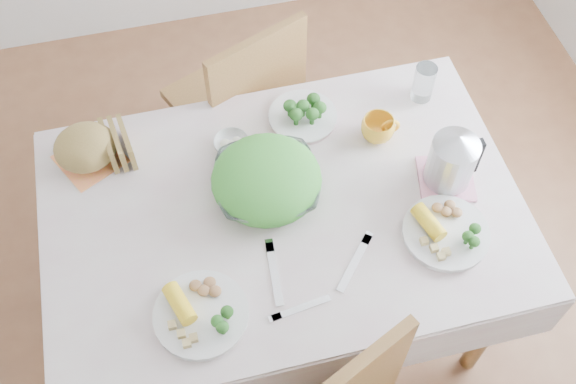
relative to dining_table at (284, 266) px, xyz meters
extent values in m
plane|color=brown|center=(0.00, 0.00, -0.38)|extent=(3.60, 3.60, 0.00)
cube|color=brown|center=(0.00, 0.00, 0.00)|extent=(1.40, 0.90, 0.75)
cube|color=beige|center=(0.00, 0.00, 0.38)|extent=(1.50, 1.00, 0.01)
cube|color=brown|center=(-0.03, 0.74, 0.09)|extent=(0.57, 0.57, 0.96)
imported|color=white|center=(-0.03, 0.08, 0.43)|extent=(0.36, 0.36, 0.08)
cylinder|color=white|center=(-0.31, -0.30, 0.40)|extent=(0.28, 0.28, 0.02)
cylinder|color=white|center=(0.46, -0.21, 0.40)|extent=(0.28, 0.28, 0.02)
cylinder|color=beige|center=(0.15, 0.34, 0.40)|extent=(0.26, 0.26, 0.02)
cube|color=#FF8F4E|center=(-0.57, 0.34, 0.39)|extent=(0.26, 0.26, 0.00)
ellipsoid|color=brown|center=(-0.57, 0.34, 0.45)|extent=(0.23, 0.22, 0.12)
imported|color=white|center=(-0.11, 0.28, 0.41)|extent=(0.14, 0.14, 0.04)
imported|color=gold|center=(0.37, 0.20, 0.43)|extent=(0.13, 0.13, 0.09)
cylinder|color=white|center=(0.58, 0.34, 0.45)|extent=(0.08, 0.08, 0.14)
cube|color=pink|center=(0.53, -0.02, 0.40)|extent=(0.21, 0.21, 0.01)
cylinder|color=#B2B5BA|center=(0.53, -0.02, 0.51)|extent=(0.20, 0.20, 0.21)
cube|color=silver|center=(-0.08, -0.21, 0.39)|extent=(0.04, 0.21, 0.00)
cube|color=silver|center=(0.16, -0.24, 0.39)|extent=(0.16, 0.18, 0.00)
cube|color=silver|center=(-0.03, -0.34, 0.39)|extent=(0.18, 0.04, 0.00)
camera|label=1|loc=(-0.26, -1.10, 2.18)|focal=42.00mm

